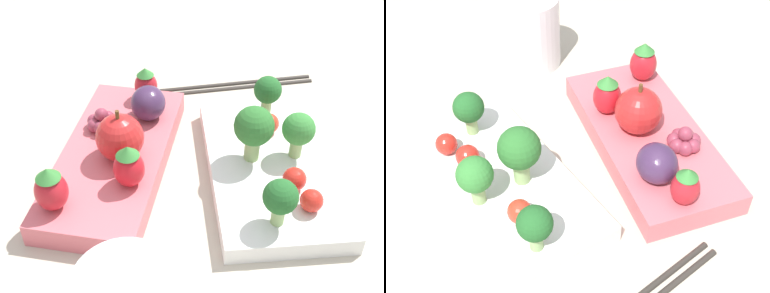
{
  "view_description": "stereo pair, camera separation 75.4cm",
  "coord_description": "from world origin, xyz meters",
  "views": [
    {
      "loc": [
        0.4,
        0.04,
        0.38
      ],
      "look_at": [
        -0.0,
        0.01,
        0.03
      ],
      "focal_mm": 50.0,
      "sensor_mm": 36.0,
      "label": 1
    },
    {
      "loc": [
        -0.34,
        0.16,
        0.39
      ],
      "look_at": [
        -0.0,
        0.01,
        0.03
      ],
      "focal_mm": 50.0,
      "sensor_mm": 36.0,
      "label": 2
    }
  ],
  "objects": [
    {
      "name": "chopsticks_pair",
      "position": [
        -0.16,
        0.04,
        0.0
      ],
      "size": [
        0.07,
        0.21,
        0.01
      ],
      "color": "#332D28",
      "rests_on": "ground_plane"
    },
    {
      "name": "broccoli_floret_3",
      "position": [
        -0.01,
        0.11,
        0.05
      ],
      "size": [
        0.03,
        0.03,
        0.05
      ],
      "color": "#93B770",
      "rests_on": "bento_box_savoury"
    },
    {
      "name": "broccoli_floret_2",
      "position": [
        -0.01,
        0.07,
        0.06
      ],
      "size": [
        0.04,
        0.04,
        0.06
      ],
      "color": "#93B770",
      "rests_on": "bento_box_savoury"
    },
    {
      "name": "ground_plane",
      "position": [
        0.0,
        0.0,
        0.0
      ],
      "size": [
        4.0,
        4.0,
        0.0
      ],
      "primitive_type": "plane",
      "color": "#BCB29E"
    },
    {
      "name": "apple",
      "position": [
        0.01,
        -0.07,
        0.05
      ],
      "size": [
        0.05,
        0.05,
        0.06
      ],
      "color": "red",
      "rests_on": "bento_box_fruit"
    },
    {
      "name": "broccoli_floret_1",
      "position": [
        0.08,
        0.09,
        0.05
      ],
      "size": [
        0.03,
        0.03,
        0.05
      ],
      "color": "#93B770",
      "rests_on": "bento_box_savoury"
    },
    {
      "name": "bento_box_savoury",
      "position": [
        0.0,
        0.09,
        0.01
      ],
      "size": [
        0.23,
        0.16,
        0.02
      ],
      "color": "white",
      "rests_on": "ground_plane"
    },
    {
      "name": "broccoli_floret_0",
      "position": [
        -0.08,
        0.08,
        0.05
      ],
      "size": [
        0.03,
        0.03,
        0.05
      ],
      "color": "#93B770",
      "rests_on": "bento_box_savoury"
    },
    {
      "name": "cherry_tomato_0",
      "position": [
        0.06,
        0.12,
        0.03
      ],
      "size": [
        0.02,
        0.02,
        0.02
      ],
      "color": "red",
      "rests_on": "bento_box_savoury"
    },
    {
      "name": "plum",
      "position": [
        -0.06,
        -0.05,
        0.04
      ],
      "size": [
        0.04,
        0.04,
        0.04
      ],
      "color": "#42284C",
      "rests_on": "bento_box_fruit"
    },
    {
      "name": "strawberry_2",
      "position": [
        -0.1,
        -0.05,
        0.04
      ],
      "size": [
        0.03,
        0.03,
        0.04
      ],
      "color": "red",
      "rests_on": "bento_box_fruit"
    },
    {
      "name": "strawberry_1",
      "position": [
        0.08,
        -0.11,
        0.05
      ],
      "size": [
        0.03,
        0.03,
        0.05
      ],
      "color": "red",
      "rests_on": "bento_box_fruit"
    },
    {
      "name": "bento_box_fruit",
      "position": [
        -0.0,
        -0.08,
        0.01
      ],
      "size": [
        0.24,
        0.13,
        0.02
      ],
      "color": "#DB6670",
      "rests_on": "ground_plane"
    },
    {
      "name": "cherry_tomato_1",
      "position": [
        -0.05,
        0.08,
        0.03
      ],
      "size": [
        0.02,
        0.02,
        0.02
      ],
      "color": "red",
      "rests_on": "bento_box_savoury"
    },
    {
      "name": "grape_cluster",
      "position": [
        -0.04,
        -0.09,
        0.03
      ],
      "size": [
        0.03,
        0.03,
        0.02
      ],
      "color": "#93384C",
      "rests_on": "bento_box_fruit"
    },
    {
      "name": "strawberry_0",
      "position": [
        0.05,
        -0.05,
        0.05
      ],
      "size": [
        0.03,
        0.03,
        0.05
      ],
      "color": "red",
      "rests_on": "bento_box_fruit"
    },
    {
      "name": "cherry_tomato_2",
      "position": [
        0.03,
        0.11,
        0.03
      ],
      "size": [
        0.02,
        0.02,
        0.02
      ],
      "color": "red",
      "rests_on": "bento_box_savoury"
    }
  ]
}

